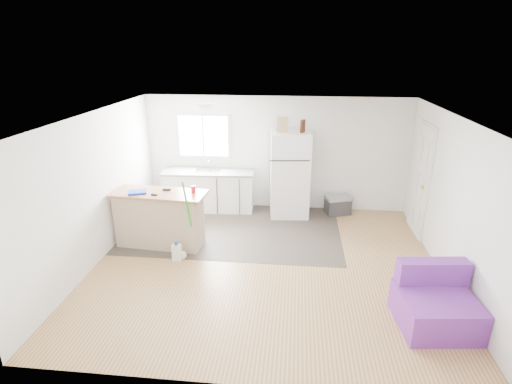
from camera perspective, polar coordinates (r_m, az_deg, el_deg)
room at (r=6.10m, az=1.58°, el=-0.49°), size 5.51×5.01×2.41m
vinyl_zone at (r=7.80m, az=-3.13°, el=-5.29°), size 4.05×2.50×0.00m
window at (r=8.60m, az=-7.53°, el=7.94°), size 1.18×0.06×0.98m
interior_door at (r=7.95m, az=22.47°, el=1.54°), size 0.11×0.92×2.10m
ceiling_fixture at (r=7.15m, az=-7.41°, el=12.05°), size 0.30×0.30×0.07m
kitchen_cabinets at (r=8.61m, az=-6.77°, el=0.29°), size 1.97×0.71×1.14m
peninsula at (r=7.21m, az=-13.59°, el=-3.69°), size 1.66×0.75×0.99m
refrigerator at (r=8.19m, az=4.81°, el=2.56°), size 0.84×0.81×1.76m
cooler at (r=8.58m, az=11.60°, el=-1.79°), size 0.60×0.49×0.40m
purple_seat at (r=5.72m, az=24.24°, el=-14.45°), size 1.00×0.95×0.75m
cleaner_jug at (r=6.79m, az=-11.25°, el=-8.44°), size 0.16×0.12×0.33m
mop at (r=6.78m, az=-10.26°, el=-7.57°), size 0.25×0.39×1.38m
red_cup at (r=6.88m, az=-8.95°, el=0.40°), size 0.10×0.10×0.12m
blue_tray at (r=7.08m, az=-16.59°, el=-0.02°), size 0.36×0.31×0.04m
tool_a at (r=7.09m, az=-12.63°, el=0.36°), size 0.14×0.06×0.03m
tool_b at (r=6.90m, az=-14.35°, el=-0.36°), size 0.11×0.06×0.03m
cardboard_box at (r=7.87m, az=3.77°, el=9.60°), size 0.21×0.11×0.30m
bottle_left at (r=7.85m, az=6.58°, el=9.29°), size 0.08×0.08×0.25m
bottle_right at (r=7.92m, az=6.82°, el=9.38°), size 0.08×0.08×0.25m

